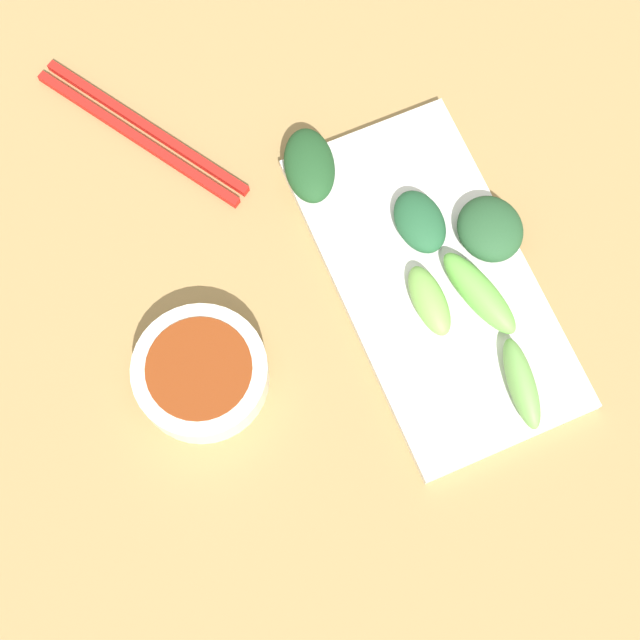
# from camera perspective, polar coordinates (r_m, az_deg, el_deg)

# --- Properties ---
(tabletop) EXTENTS (2.10, 2.10, 0.02)m
(tabletop) POSITION_cam_1_polar(r_m,az_deg,el_deg) (0.84, 0.72, 0.17)
(tabletop) COLOR #977848
(tabletop) RESTS_ON ground
(sauce_bowl) EXTENTS (0.11, 0.11, 0.04)m
(sauce_bowl) POSITION_cam_1_polar(r_m,az_deg,el_deg) (0.80, -7.14, -3.18)
(sauce_bowl) COLOR silver
(sauce_bowl) RESTS_ON tabletop
(serving_plate) EXTENTS (0.16, 0.32, 0.01)m
(serving_plate) POSITION_cam_1_polar(r_m,az_deg,el_deg) (0.84, 6.81, 2.35)
(serving_plate) COLOR silver
(serving_plate) RESTS_ON tabletop
(broccoli_stalk_0) EXTENTS (0.05, 0.09, 0.03)m
(broccoli_stalk_0) POSITION_cam_1_polar(r_m,az_deg,el_deg) (0.82, 9.51, 1.61)
(broccoli_stalk_0) COLOR #67B746
(broccoli_stalk_0) RESTS_ON serving_plate
(broccoli_leafy_1) EXTENTS (0.06, 0.08, 0.02)m
(broccoli_leafy_1) POSITION_cam_1_polar(r_m,az_deg,el_deg) (0.86, -0.64, 9.24)
(broccoli_leafy_1) COLOR #1E4822
(broccoli_leafy_1) RESTS_ON serving_plate
(broccoli_stalk_2) EXTENTS (0.03, 0.07, 0.02)m
(broccoli_stalk_2) POSITION_cam_1_polar(r_m,az_deg,el_deg) (0.82, 6.56, 1.16)
(broccoli_stalk_2) COLOR #76B04B
(broccoli_stalk_2) RESTS_ON serving_plate
(broccoli_leafy_3) EXTENTS (0.04, 0.06, 0.02)m
(broccoli_leafy_3) POSITION_cam_1_polar(r_m,az_deg,el_deg) (0.84, 5.99, 5.87)
(broccoli_leafy_3) COLOR #225532
(broccoli_leafy_3) RESTS_ON serving_plate
(broccoli_stalk_4) EXTENTS (0.04, 0.08, 0.03)m
(broccoli_stalk_4) POSITION_cam_1_polar(r_m,az_deg,el_deg) (0.81, 11.98, -3.73)
(broccoli_stalk_4) COLOR #6DA94E
(broccoli_stalk_4) RESTS_ON serving_plate
(broccoli_leafy_5) EXTENTS (0.06, 0.06, 0.03)m
(broccoli_leafy_5) POSITION_cam_1_polar(r_m,az_deg,el_deg) (0.84, 10.15, 5.39)
(broccoli_leafy_5) COLOR #254F2C
(broccoli_leafy_5) RESTS_ON serving_plate
(chopsticks) EXTENTS (0.14, 0.21, 0.01)m
(chopsticks) POSITION_cam_1_polar(r_m,az_deg,el_deg) (0.91, -10.61, 10.97)
(chopsticks) COLOR red
(chopsticks) RESTS_ON tabletop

